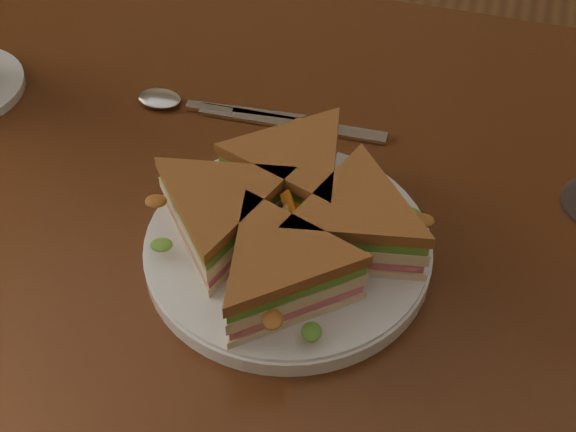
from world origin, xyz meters
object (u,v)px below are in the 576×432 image
(table, at_px, (249,277))
(plate, at_px, (288,249))
(knife, at_px, (278,122))
(sandwich_wedges, at_px, (288,220))
(spoon, at_px, (180,102))

(table, height_order, plate, plate)
(table, relative_size, plate, 4.73)
(plate, xyz_separation_m, knife, (-0.06, 0.17, -0.01))
(table, distance_m, knife, 0.17)
(sandwich_wedges, bearing_deg, spoon, 134.73)
(spoon, bearing_deg, plate, -50.03)
(table, distance_m, plate, 0.13)
(knife, bearing_deg, table, -88.96)
(table, distance_m, sandwich_wedges, 0.16)
(plate, height_order, spoon, plate)
(spoon, bearing_deg, table, -53.06)
(table, xyz_separation_m, spoon, (-0.12, 0.13, 0.10))
(plate, xyz_separation_m, sandwich_wedges, (0.00, -0.00, 0.04))
(spoon, distance_m, knife, 0.11)
(table, relative_size, knife, 5.57)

